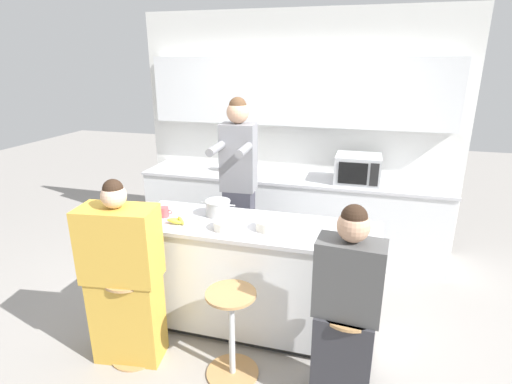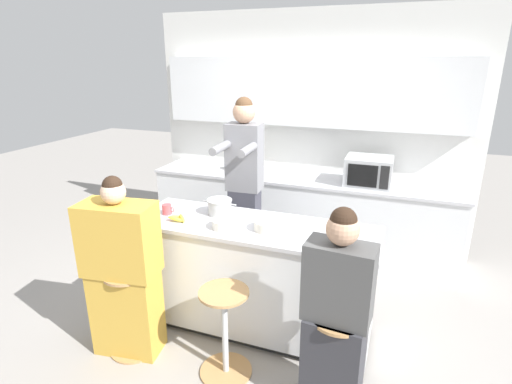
{
  "view_description": "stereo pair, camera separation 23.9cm",
  "coord_description": "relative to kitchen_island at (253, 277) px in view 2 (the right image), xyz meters",
  "views": [
    {
      "loc": [
        0.79,
        -2.77,
        2.17
      ],
      "look_at": [
        0.0,
        0.06,
        1.19
      ],
      "focal_mm": 28.0,
      "sensor_mm": 36.0,
      "label": 1
    },
    {
      "loc": [
        1.02,
        -2.7,
        2.17
      ],
      "look_at": [
        0.0,
        0.06,
        1.19
      ],
      "focal_mm": 28.0,
      "sensor_mm": 36.0,
      "label": 2
    }
  ],
  "objects": [
    {
      "name": "microwave",
      "position": [
        0.73,
        1.49,
        0.58
      ],
      "size": [
        0.47,
        0.4,
        0.3
      ],
      "color": "#B2B5B7",
      "rests_on": "back_counter"
    },
    {
      "name": "ground_plane",
      "position": [
        0.0,
        0.0,
        -0.48
      ],
      "size": [
        16.0,
        16.0,
        0.0
      ],
      "primitive_type": "plane",
      "color": "gray"
    },
    {
      "name": "back_counter",
      "position": [
        0.0,
        1.52,
        -0.02
      ],
      "size": [
        3.44,
        0.63,
        0.91
      ],
      "color": "silver",
      "rests_on": "ground_plane"
    },
    {
      "name": "person_cooking",
      "position": [
        -0.34,
        0.66,
        0.48
      ],
      "size": [
        0.35,
        0.58,
        1.85
      ],
      "rotation": [
        0.0,
        0.0,
        0.06
      ],
      "color": "#383842",
      "rests_on": "ground_plane"
    },
    {
      "name": "bar_stool_rightmost",
      "position": [
        0.78,
        -0.58,
        -0.12
      ],
      "size": [
        0.38,
        0.38,
        0.68
      ],
      "color": "tan",
      "rests_on": "ground_plane"
    },
    {
      "name": "fruit_bowl",
      "position": [
        0.14,
        -0.05,
        0.5
      ],
      "size": [
        0.21,
        0.21,
        0.07
      ],
      "color": "silver",
      "rests_on": "kitchen_island"
    },
    {
      "name": "banana_bunch",
      "position": [
        -0.59,
        -0.14,
        0.49
      ],
      "size": [
        0.17,
        0.12,
        0.05
      ],
      "color": "yellow",
      "rests_on": "kitchen_island"
    },
    {
      "name": "person_seated_near",
      "position": [
        0.76,
        -0.6,
        0.16
      ],
      "size": [
        0.42,
        0.29,
        1.4
      ],
      "rotation": [
        0.0,
        0.0,
        -0.08
      ],
      "color": "#333338",
      "rests_on": "ground_plane"
    },
    {
      "name": "bar_stool_center",
      "position": [
        0.0,
        -0.57,
        -0.12
      ],
      "size": [
        0.38,
        0.38,
        0.68
      ],
      "color": "tan",
      "rests_on": "ground_plane"
    },
    {
      "name": "bar_stool_leftmost",
      "position": [
        -0.78,
        -0.58,
        -0.12
      ],
      "size": [
        0.38,
        0.38,
        0.68
      ],
      "color": "tan",
      "rests_on": "ground_plane"
    },
    {
      "name": "wall_back",
      "position": [
        0.0,
        1.82,
        1.07
      ],
      "size": [
        3.71,
        0.22,
        2.7
      ],
      "color": "silver",
      "rests_on": "ground_plane"
    },
    {
      "name": "coffee_cup_near",
      "position": [
        -0.76,
        -0.04,
        0.51
      ],
      "size": [
        0.11,
        0.08,
        0.08
      ],
      "color": "#DB4C51",
      "rests_on": "kitchen_island"
    },
    {
      "name": "person_wrapped_blanket",
      "position": [
        -0.81,
        -0.6,
        0.19
      ],
      "size": [
        0.57,
        0.36,
        1.42
      ],
      "rotation": [
        0.0,
        0.0,
        0.14
      ],
      "color": "gold",
      "rests_on": "ground_plane"
    },
    {
      "name": "kitchen_island",
      "position": [
        0.0,
        0.0,
        0.0
      ],
      "size": [
        1.95,
        0.65,
        0.94
      ],
      "color": "black",
      "rests_on": "ground_plane"
    },
    {
      "name": "cooking_pot",
      "position": [
        -0.34,
        0.12,
        0.53
      ],
      "size": [
        0.3,
        0.21,
        0.13
      ],
      "color": "#B7BABC",
      "rests_on": "kitchen_island"
    },
    {
      "name": "mixing_bowl_steel",
      "position": [
        -0.17,
        -0.13,
        0.5
      ],
      "size": [
        0.21,
        0.21,
        0.07
      ],
      "color": "white",
      "rests_on": "kitchen_island"
    },
    {
      "name": "potted_plant",
      "position": [
        -0.75,
        1.52,
        0.56
      ],
      "size": [
        0.15,
        0.15,
        0.24
      ],
      "color": "#A86042",
      "rests_on": "back_counter"
    }
  ]
}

